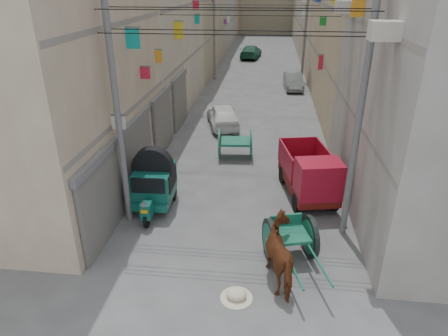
# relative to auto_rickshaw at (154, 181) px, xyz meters

# --- Properties ---
(shutters_left) EXTENTS (0.18, 14.40, 2.88)m
(shutters_left) POSITION_rel_auto_rickshaw_xyz_m (-1.01, 3.49, 0.45)
(shutters_left) COLOR #4E4E53
(shutters_left) RESTS_ON ground
(signboards) EXTENTS (8.22, 40.52, 5.67)m
(signboards) POSITION_rel_auto_rickshaw_xyz_m (2.89, 14.77, 2.39)
(signboards) COLOR white
(signboards) RESTS_ON ground
(utility_poles) EXTENTS (7.40, 22.20, 8.00)m
(utility_poles) POSITION_rel_auto_rickshaw_xyz_m (2.90, 10.12, 2.96)
(utility_poles) COLOR #5D5E60
(utility_poles) RESTS_ON ground
(auto_rickshaw) EXTENTS (1.50, 2.54, 1.77)m
(auto_rickshaw) POSITION_rel_auto_rickshaw_xyz_m (0.00, 0.00, 0.00)
(auto_rickshaw) COLOR black
(auto_rickshaw) RESTS_ON ground
(tonga_cart) EXTENTS (1.82, 3.07, 1.30)m
(tonga_cart) POSITION_rel_auto_rickshaw_xyz_m (4.71, -2.39, -0.36)
(tonga_cart) COLOR black
(tonga_cart) RESTS_ON ground
(mini_truck) EXTENTS (2.19, 3.69, 1.94)m
(mini_truck) POSITION_rel_auto_rickshaw_xyz_m (5.57, 1.12, -0.11)
(mini_truck) COLOR black
(mini_truck) RESTS_ON ground
(second_cart) EXTENTS (1.63, 1.46, 1.35)m
(second_cart) POSITION_rel_auto_rickshaw_xyz_m (2.47, 4.83, -0.32)
(second_cart) COLOR #145B43
(second_cart) RESTS_ON ground
(feed_sack) EXTENTS (0.53, 0.42, 0.26)m
(feed_sack) POSITION_rel_auto_rickshaw_xyz_m (3.31, -4.28, -0.91)
(feed_sack) COLOR beige
(feed_sack) RESTS_ON ground
(horse) EXTENTS (1.51, 2.22, 1.72)m
(horse) POSITION_rel_auto_rickshaw_xyz_m (4.51, -3.45, -0.18)
(horse) COLOR #5D2C16
(horse) RESTS_ON ground
(distant_car_white) EXTENTS (2.44, 4.06, 1.30)m
(distant_car_white) POSITION_rel_auto_rickshaw_xyz_m (1.38, 9.15, -0.40)
(distant_car_white) COLOR white
(distant_car_white) RESTS_ON ground
(distant_car_grey) EXTENTS (1.47, 3.68, 1.19)m
(distant_car_grey) POSITION_rel_auto_rickshaw_xyz_m (5.70, 18.36, -0.45)
(distant_car_grey) COLOR slate
(distant_car_grey) RESTS_ON ground
(distant_car_green) EXTENTS (2.31, 4.72, 1.32)m
(distant_car_green) POSITION_rel_auto_rickshaw_xyz_m (1.79, 31.53, -0.38)
(distant_car_green) COLOR #1E5841
(distant_car_green) RESTS_ON ground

